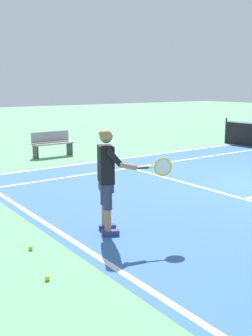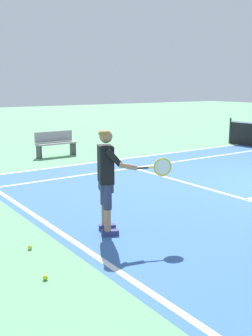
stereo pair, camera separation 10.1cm
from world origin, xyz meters
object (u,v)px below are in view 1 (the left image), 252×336
Objects in this scene: tennis_player at (108,175)px; tennis_ball_near_feet at (30,248)px; tennis_ball_by_baseline at (47,278)px; courtside_bench at (52,143)px.

tennis_player is 1.64m from tennis_ball_near_feet.
tennis_player is 2.03m from tennis_ball_by_baseline.
tennis_ball_by_baseline is (1.02, -0.20, 0.00)m from tennis_ball_near_feet.
tennis_player is 7.72m from courtside_bench.
tennis_player is at bearing 86.17° from tennis_ball_near_feet.
tennis_ball_by_baseline is 0.05× the size of courtside_bench.
courtside_bench is at bearing 161.04° from tennis_player.
courtside_bench is at bearing 151.98° from tennis_ball_near_feet.
tennis_ball_near_feet is 8.16m from courtside_bench.
tennis_player is 25.95× the size of tennis_ball_near_feet.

